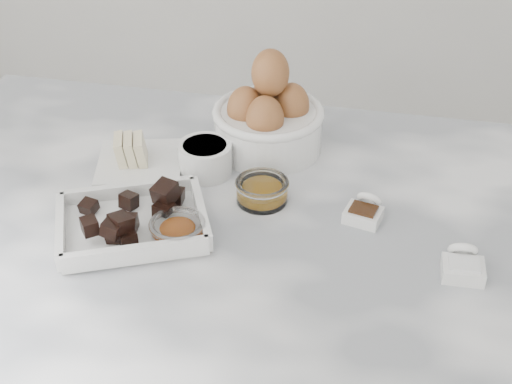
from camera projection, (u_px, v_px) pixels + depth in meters
marble_slab at (239, 233)px, 1.10m from camera, size 1.20×0.80×0.04m
chocolate_dish at (132, 219)px, 1.05m from camera, size 0.27×0.24×0.06m
butter_plate at (138, 158)px, 1.20m from camera, size 0.17×0.17×0.06m
sugar_ramekin at (205, 157)px, 1.18m from camera, size 0.09×0.09×0.05m
egg_bowl at (268, 118)px, 1.23m from camera, size 0.19×0.19×0.19m
honey_bowl at (262, 190)px, 1.12m from camera, size 0.09×0.09×0.04m
zest_bowl at (178, 231)px, 1.04m from camera, size 0.08×0.08×0.04m
vanilla_spoon at (365, 211)px, 1.09m from camera, size 0.06×0.07×0.04m
salt_spoon at (463, 265)px, 0.98m from camera, size 0.06×0.07×0.04m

